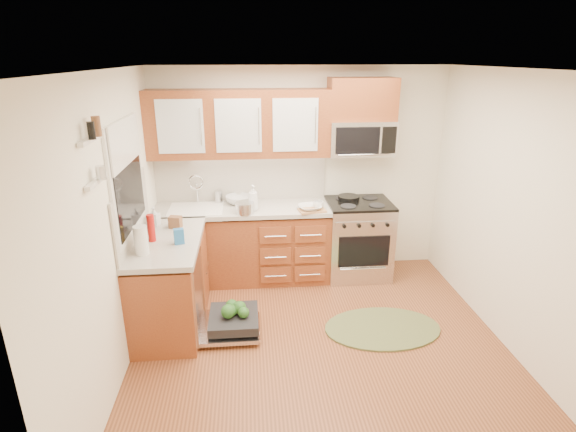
{
  "coord_description": "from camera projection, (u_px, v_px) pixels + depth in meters",
  "views": [
    {
      "loc": [
        -0.63,
        -3.57,
        2.6
      ],
      "look_at": [
        -0.23,
        0.85,
        1.01
      ],
      "focal_mm": 28.0,
      "sensor_mm": 36.0,
      "label": 1
    }
  ],
  "objects": [
    {
      "name": "red_bottle",
      "position": [
        151.0,
        228.0,
        4.25
      ],
      "size": [
        0.07,
        0.07,
        0.26
      ],
      "primitive_type": "cylinder",
      "rotation": [
        0.0,
        0.0,
        -0.03
      ],
      "color": "#B2120E",
      "rests_on": "countertop_left"
    },
    {
      "name": "soap_bottle_c",
      "position": [
        147.0,
        233.0,
        4.3
      ],
      "size": [
        0.12,
        0.12,
        0.15
      ],
      "primitive_type": "imported",
      "rotation": [
        0.0,
        0.0,
        0.04
      ],
      "color": "#999999",
      "rests_on": "countertop_left"
    },
    {
      "name": "wall_left",
      "position": [
        114.0,
        229.0,
        3.71
      ],
      "size": [
        0.04,
        3.5,
        2.5
      ],
      "primitive_type": "cube",
      "color": "white",
      "rests_on": "ground"
    },
    {
      "name": "backsplash_left",
      "position": [
        132.0,
        213.0,
        4.21
      ],
      "size": [
        0.02,
        1.25,
        0.57
      ],
      "primitive_type": "cube",
      "color": "beige",
      "rests_on": "ground"
    },
    {
      "name": "wall_right",
      "position": [
        517.0,
        216.0,
        4.0
      ],
      "size": [
        0.04,
        3.5,
        2.5
      ],
      "primitive_type": "cube",
      "color": "white",
      "rests_on": "ground"
    },
    {
      "name": "window_blind",
      "position": [
        125.0,
        142.0,
        3.97
      ],
      "size": [
        0.02,
        0.96,
        0.4
      ],
      "primitive_type": "cube",
      "color": "white",
      "rests_on": "ground"
    },
    {
      "name": "cutting_board",
      "position": [
        312.0,
        210.0,
        5.11
      ],
      "size": [
        0.33,
        0.24,
        0.02
      ],
      "primitive_type": "cube",
      "rotation": [
        0.0,
        0.0,
        0.17
      ],
      "color": "tan",
      "rests_on": "countertop_back"
    },
    {
      "name": "countertop_back",
      "position": [
        242.0,
        209.0,
        5.26
      ],
      "size": [
        2.07,
        0.64,
        0.05
      ],
      "primitive_type": "cube",
      "color": "beige",
      "rests_on": "base_cabinet_back"
    },
    {
      "name": "dishwasher",
      "position": [
        230.0,
        323.0,
        4.45
      ],
      "size": [
        0.7,
        0.6,
        0.2
      ],
      "primitive_type": null,
      "color": "silver",
      "rests_on": "ground"
    },
    {
      "name": "shelf_upper",
      "position": [
        90.0,
        140.0,
        3.11
      ],
      "size": [
        0.04,
        0.4,
        0.03
      ],
      "primitive_type": "cube",
      "color": "white",
      "rests_on": "ground"
    },
    {
      "name": "floor",
      "position": [
        320.0,
        345.0,
        4.28
      ],
      "size": [
        3.5,
        3.5,
        0.0
      ],
      "primitive_type": "plane",
      "color": "brown",
      "rests_on": "ground"
    },
    {
      "name": "cabinet_over_mw",
      "position": [
        362.0,
        99.0,
        5.09
      ],
      "size": [
        0.76,
        0.35,
        0.47
      ],
      "primitive_type": "cube",
      "color": "maroon",
      "rests_on": "ground"
    },
    {
      "name": "ceiling",
      "position": [
        328.0,
        69.0,
        3.43
      ],
      "size": [
        3.5,
        3.5,
        0.0
      ],
      "primitive_type": "plane",
      "rotation": [
        3.14,
        0.0,
        0.0
      ],
      "color": "white",
      "rests_on": "ground"
    },
    {
      "name": "sink",
      "position": [
        197.0,
        219.0,
        5.23
      ],
      "size": [
        0.62,
        0.5,
        0.26
      ],
      "primitive_type": null,
      "color": "white",
      "rests_on": "ground"
    },
    {
      "name": "cup",
      "position": [
        318.0,
        205.0,
        5.17
      ],
      "size": [
        0.16,
        0.16,
        0.1
      ],
      "primitive_type": "imported",
      "rotation": [
        0.0,
        0.0,
        -0.36
      ],
      "color": "#999999",
      "rests_on": "countertop_back"
    },
    {
      "name": "window",
      "position": [
        127.0,
        178.0,
        4.08
      ],
      "size": [
        0.03,
        1.05,
        1.05
      ],
      "primitive_type": null,
      "color": "white",
      "rests_on": "ground"
    },
    {
      "name": "soap_bottle_a",
      "position": [
        253.0,
        198.0,
        5.1
      ],
      "size": [
        0.14,
        0.14,
        0.3
      ],
      "primitive_type": "imported",
      "rotation": [
        0.0,
        0.0,
        0.28
      ],
      "color": "#999999",
      "rests_on": "countertop_back"
    },
    {
      "name": "paper_towel_roll",
      "position": [
        141.0,
        240.0,
        3.98
      ],
      "size": [
        0.12,
        0.12,
        0.26
      ],
      "primitive_type": "cylinder",
      "rotation": [
        0.0,
        0.0,
        -0.03
      ],
      "color": "white",
      "rests_on": "countertop_left"
    },
    {
      "name": "countertop_left",
      "position": [
        167.0,
        242.0,
        4.34
      ],
      "size": [
        0.64,
        1.27,
        0.05
      ],
      "primitive_type": "cube",
      "color": "beige",
      "rests_on": "base_cabinet_left"
    },
    {
      "name": "bowl_a",
      "position": [
        310.0,
        208.0,
        5.13
      ],
      "size": [
        0.31,
        0.31,
        0.06
      ],
      "primitive_type": "imported",
      "rotation": [
        0.0,
        0.0,
        0.22
      ],
      "color": "#999999",
      "rests_on": "countertop_back"
    },
    {
      "name": "base_cabinet_left",
      "position": [
        170.0,
        285.0,
        4.5
      ],
      "size": [
        0.6,
        1.25,
        0.85
      ],
      "primitive_type": "cube",
      "color": "maroon",
      "rests_on": "ground"
    },
    {
      "name": "range",
      "position": [
        357.0,
        239.0,
        5.52
      ],
      "size": [
        0.76,
        0.64,
        0.95
      ],
      "primitive_type": null,
      "color": "silver",
      "rests_on": "ground"
    },
    {
      "name": "wall_front",
      "position": [
        382.0,
        346.0,
        2.22
      ],
      "size": [
        3.5,
        0.04,
        2.5
      ],
      "primitive_type": "cube",
      "color": "white",
      "rests_on": "ground"
    },
    {
      "name": "wall_back",
      "position": [
        300.0,
        172.0,
        5.5
      ],
      "size": [
        3.5,
        0.04,
        2.5
      ],
      "primitive_type": "cube",
      "color": "white",
      "rests_on": "ground"
    },
    {
      "name": "wooden_box",
      "position": [
        175.0,
        222.0,
        4.61
      ],
      "size": [
        0.14,
        0.11,
        0.12
      ],
      "primitive_type": "cube",
      "rotation": [
        0.0,
        0.0,
        -0.23
      ],
      "color": "brown",
      "rests_on": "countertop_left"
    },
    {
      "name": "skillet",
      "position": [
        349.0,
        198.0,
        5.44
      ],
      "size": [
        0.31,
        0.31,
        0.05
      ],
      "primitive_type": "cylinder",
      "rotation": [
        0.0,
        0.0,
        -0.24
      ],
      "color": "black",
      "rests_on": "range"
    },
    {
      "name": "bowl_b",
      "position": [
        239.0,
        200.0,
        5.37
      ],
      "size": [
        0.36,
        0.36,
        0.1
      ],
      "primitive_type": "imported",
      "rotation": [
        0.0,
        0.0,
        -0.19
      ],
      "color": "#999999",
      "rests_on": "countertop_back"
    },
    {
      "name": "base_cabinet_back",
      "position": [
        243.0,
        246.0,
        5.43
      ],
      "size": [
        2.05,
        0.6,
        0.85
      ],
      "primitive_type": "cube",
      "color": "maroon",
      "rests_on": "ground"
    },
    {
      "name": "backsplash_back",
      "position": [
        241.0,
        177.0,
        5.43
      ],
      "size": [
        2.05,
        0.02,
        0.57
      ],
      "primitive_type": "cube",
      "color": "beige",
      "rests_on": "ground"
    },
    {
      "name": "soap_bottle_b",
      "position": [
        154.0,
        216.0,
        4.66
      ],
      "size": [
        0.12,
        0.12,
        0.2
      ],
      "primitive_type": "imported",
      "rotation": [
        0.0,
        0.0,
        -0.32
      ],
      "color": "#999999",
      "rests_on": "countertop_left"
    },
    {
      "name": "rug",
      "position": [
        382.0,
        328.0,
        4.52
      ],
      "size": [
        1.17,
        0.77,
        0.02
      ],
      "primitive_type": null,
      "rotation": [
        0.0,
        0.0,
        0.0
      ],
      "color": "#636C3E",
      "rests_on": "ground"
    },
    {
      "name": "microwave",
      "position": [
        361.0,
        138.0,
        5.21
      ],
      "size": [
        0.76,
        0.38,
        0.4
      ],
      "primitive_type": null,
      "color": "silver",
      "rests_on": "ground"
    },
    {
      "name": "mustard_bottle",
      "position": [
        142.0,
        237.0,
        4.1
      ],
      "size": [
        0.07,
        0.07,
        0.21
      ],
      "primitive_type": "cylinder",
      "rotation": [
        0.0,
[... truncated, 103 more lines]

